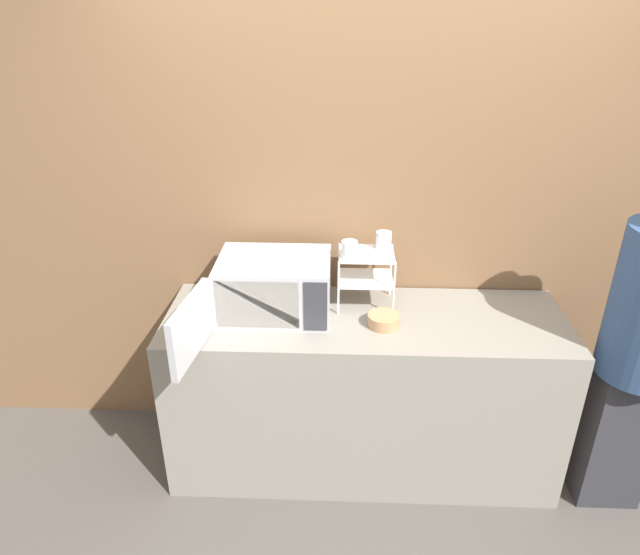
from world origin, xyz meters
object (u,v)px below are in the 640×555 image
Objects in this scene: microwave at (271,288)px; dish_rack at (366,267)px; glass_front_left at (349,250)px; bowl at (384,320)px; glass_back_right at (384,240)px.

dish_rack reaches higher than microwave.
bowl is at bearing -42.00° from glass_front_left.
glass_front_left is (-0.08, -0.06, 0.12)m from dish_rack.
glass_back_right is at bearing 89.83° from bowl.
microwave is 2.88× the size of dish_rack.
glass_front_left is 0.21m from glass_back_right.
microwave is 0.48m from dish_rack.
glass_front_left is at bearing 8.38° from microwave.
microwave is at bearing -171.62° from glass_front_left.
glass_back_right is at bearing 35.67° from glass_front_left.
microwave is 9.63× the size of glass_back_right.
dish_rack is at bearing 14.08° from microwave.
glass_back_right reaches higher than bowl.
microwave is 5.32× the size of bowl.
glass_front_left is 1.00× the size of glass_back_right.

